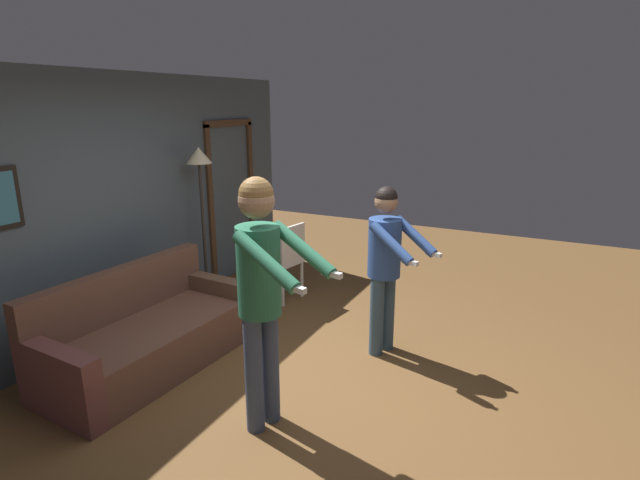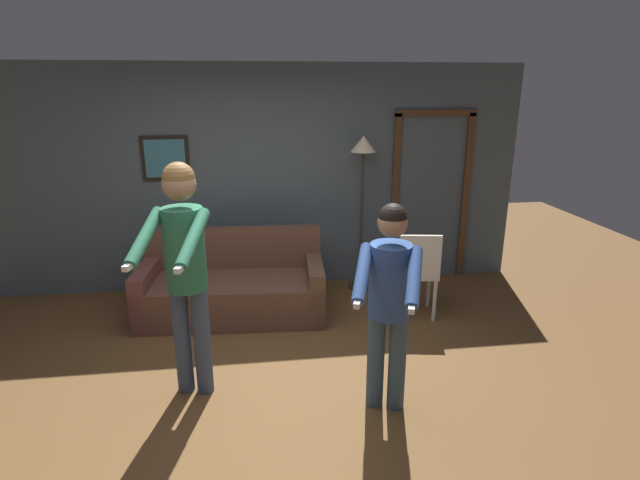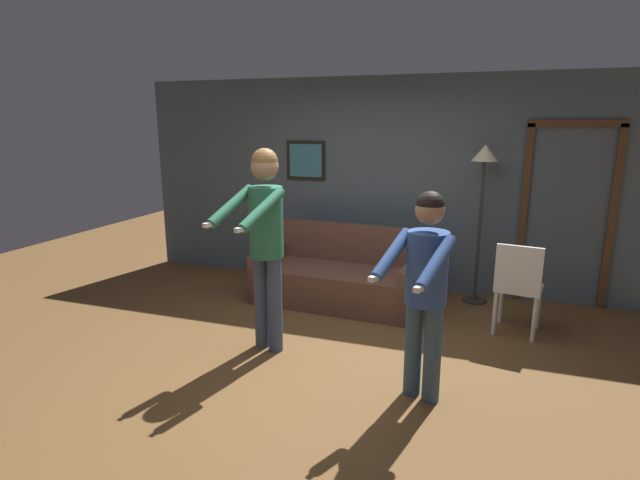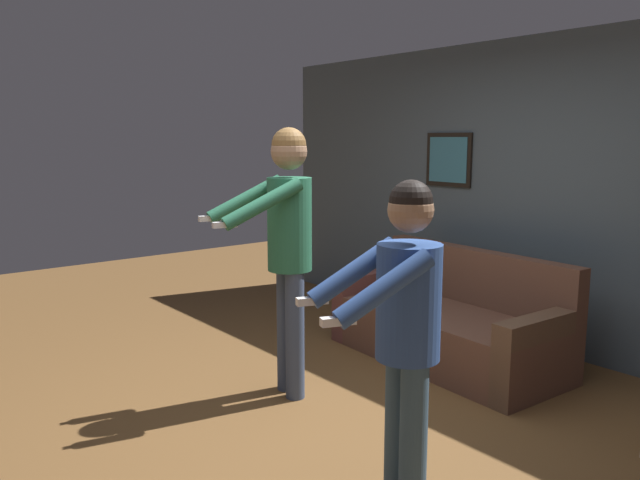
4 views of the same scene
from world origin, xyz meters
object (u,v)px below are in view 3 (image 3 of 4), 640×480
couch (339,279)px  person_standing_right (425,280)px  dining_chair_distant (518,284)px  torchiere_lamp (483,177)px  person_standing_left (265,229)px

couch → person_standing_right: 2.26m
person_standing_right → dining_chair_distant: bearing=64.0°
couch → torchiere_lamp: size_ratio=1.07×
couch → dining_chair_distant: (1.91, -0.33, 0.25)m
torchiere_lamp → dining_chair_distant: size_ratio=1.95×
dining_chair_distant → couch: bearing=170.3°
person_standing_right → dining_chair_distant: 1.69m
person_standing_right → dining_chair_distant: person_standing_right is taller
person_standing_left → dining_chair_distant: size_ratio=1.98×
torchiere_lamp → person_standing_left: size_ratio=0.99×
torchiere_lamp → person_standing_right: size_ratio=1.14×
torchiere_lamp → person_standing_left: person_standing_left is taller
couch → person_standing_left: person_standing_left is taller
couch → torchiere_lamp: torchiere_lamp is taller
couch → dining_chair_distant: dining_chair_distant is taller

